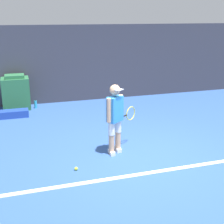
# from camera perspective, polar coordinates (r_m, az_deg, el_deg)

# --- Properties ---
(ground_plane) EXTENTS (24.00, 24.00, 0.00)m
(ground_plane) POSITION_cam_1_polar(r_m,az_deg,el_deg) (6.59, 5.23, -8.36)
(ground_plane) COLOR #2D5193
(back_wall) EXTENTS (24.00, 0.10, 2.55)m
(back_wall) POSITION_cam_1_polar(r_m,az_deg,el_deg) (10.73, -4.63, 8.87)
(back_wall) COLOR #383842
(back_wall) RESTS_ON ground_plane
(court_baseline) EXTENTS (21.60, 0.10, 0.01)m
(court_baseline) POSITION_cam_1_polar(r_m,az_deg,el_deg) (6.05, 7.63, -10.85)
(court_baseline) COLOR white
(court_baseline) RESTS_ON ground_plane
(tennis_player) EXTENTS (0.82, 0.59, 1.50)m
(tennis_player) POSITION_cam_1_polar(r_m,az_deg,el_deg) (6.52, 0.60, -0.77)
(tennis_player) COLOR tan
(tennis_player) RESTS_ON ground_plane
(tennis_ball) EXTENTS (0.07, 0.07, 0.07)m
(tennis_ball) POSITION_cam_1_polar(r_m,az_deg,el_deg) (6.11, -6.58, -10.25)
(tennis_ball) COLOR #D1E533
(tennis_ball) RESTS_ON ground_plane
(covered_chair) EXTENTS (0.83, 0.64, 1.09)m
(covered_chair) POSITION_cam_1_polar(r_m,az_deg,el_deg) (10.20, -17.16, 3.39)
(covered_chair) COLOR #28663D
(covered_chair) RESTS_ON ground_plane
(equipment_bag) EXTENTS (0.86, 0.34, 0.21)m
(equipment_bag) POSITION_cam_1_polar(r_m,az_deg,el_deg) (9.48, -17.62, -0.31)
(equipment_bag) COLOR #1E3D99
(equipment_bag) RESTS_ON ground_plane
(water_bottle) EXTENTS (0.08, 0.08, 0.27)m
(water_bottle) POSITION_cam_1_polar(r_m,az_deg,el_deg) (10.20, -13.79, 1.39)
(water_bottle) COLOR #33ADD6
(water_bottle) RESTS_ON ground_plane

